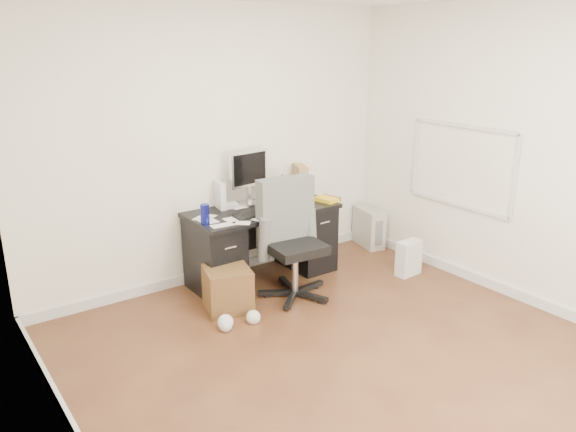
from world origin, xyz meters
The scene contains 18 objects.
ground centered at (0.00, 0.00, 0.00)m, with size 4.00×4.00×0.00m, color #4B2618.
room_shell centered at (0.03, 0.03, 1.66)m, with size 4.02×4.02×2.71m.
desk centered at (0.30, 1.65, 0.40)m, with size 1.50×0.70×0.75m.
loose_papers centered at (0.10, 1.60, 0.75)m, with size 1.10×0.60×0.00m, color silver, non-canonical shape.
lcd_monitor centered at (0.27, 1.85, 1.03)m, with size 0.45×0.26×0.57m, color silver, non-canonical shape.
keyboard centered at (0.14, 1.49, 0.76)m, with size 0.46×0.16×0.03m, color black.
computer_mouse centered at (0.66, 1.65, 0.78)m, with size 0.06×0.06×0.06m, color silver.
travel_mug centered at (-0.39, 1.54, 0.84)m, with size 0.08×0.08×0.18m, color navy.
white_binder centered at (-0.04, 1.91, 0.89)m, with size 0.11×0.23×0.27m, color silver.
magazine_file centered at (0.92, 1.85, 0.91)m, with size 0.14×0.27×0.32m, color #9A764A.
pen_cup centered at (0.68, 1.86, 0.87)m, with size 0.10×0.10×0.25m, color #5D2E1A, non-canonical shape.
yellow_book centered at (0.99, 1.48, 0.77)m, with size 0.17×0.22×0.04m, color yellow.
paper_remote centered at (0.53, 1.47, 0.76)m, with size 0.25×0.20×0.02m, color silver, non-canonical shape.
office_chair centered at (0.31, 1.11, 0.56)m, with size 0.64×0.64×1.13m, color #4A4C4A, non-canonical shape.
pc_tower centered at (1.85, 1.72, 0.23)m, with size 0.20×0.45×0.45m, color #A9A499.
shopping_bag centered at (1.58, 0.84, 0.18)m, with size 0.27×0.19×0.37m, color silver.
wicker_basket centered at (-0.34, 1.25, 0.20)m, with size 0.39×0.39×0.39m, color #463115.
desk_printer centered at (-0.20, 1.80, 0.11)m, with size 0.36×0.29×0.21m, color slate.
Camera 1 is at (-2.60, -2.84, 2.36)m, focal length 35.00 mm.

